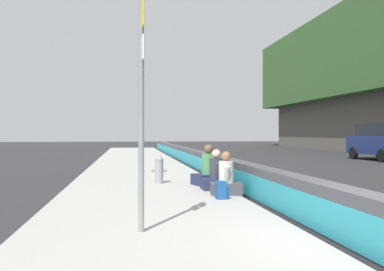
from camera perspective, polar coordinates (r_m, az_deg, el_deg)
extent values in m
plane|color=#2B2B2D|center=(6.55, 21.30, -14.31)|extent=(160.00, 160.00, 0.00)
cube|color=#A8A59E|center=(5.74, -3.28, -15.67)|extent=(80.00, 4.40, 0.14)
cube|color=#47474C|center=(6.45, 21.30, -10.65)|extent=(76.00, 0.44, 0.85)
cube|color=teal|center=(6.36, 19.50, -11.21)|extent=(74.48, 0.01, 0.54)
cylinder|color=gray|center=(6.65, -6.72, 2.81)|extent=(0.09, 0.09, 3.60)
cube|color=yellow|center=(6.88, -6.56, 15.38)|extent=(0.44, 0.02, 0.36)
cube|color=black|center=(6.88, -6.44, 15.38)|extent=(0.30, 0.01, 0.10)
cube|color=white|center=(6.77, -6.55, 11.29)|extent=(0.44, 0.02, 0.36)
cube|color=black|center=(6.77, -6.43, 11.29)|extent=(0.30, 0.01, 0.10)
cylinder|color=gray|center=(13.09, -4.34, -4.74)|extent=(0.24, 0.24, 0.72)
cone|color=gray|center=(13.06, -4.35, -2.81)|extent=(0.26, 0.26, 0.16)
cylinder|color=gray|center=(13.10, -3.60, -4.57)|extent=(0.10, 0.12, 0.10)
cylinder|color=gray|center=(13.07, -5.09, -4.58)|extent=(0.10, 0.12, 0.10)
cube|color=#424247|center=(10.76, 4.53, -6.99)|extent=(0.74, 0.84, 0.28)
cylinder|color=beige|center=(10.72, 4.53, -4.81)|extent=(0.36, 0.36, 0.54)
sphere|color=#8E6647|center=(10.69, 4.53, -2.75)|extent=(0.24, 0.24, 0.24)
cylinder|color=beige|center=(10.92, 4.43, -5.00)|extent=(0.29, 0.16, 0.47)
cylinder|color=beige|center=(10.53, 4.63, -5.20)|extent=(0.29, 0.16, 0.47)
cube|color=#23284C|center=(11.68, 3.22, -6.41)|extent=(0.66, 0.78, 0.29)
cylinder|color=#333842|center=(11.64, 3.22, -4.36)|extent=(0.37, 0.37, 0.55)
sphere|color=beige|center=(11.62, 3.22, -2.43)|extent=(0.24, 0.24, 0.24)
cylinder|color=#333842|center=(11.85, 3.01, -4.55)|extent=(0.28, 0.13, 0.48)
cylinder|color=#333842|center=(11.45, 3.44, -4.72)|extent=(0.28, 0.13, 0.48)
cube|color=#23284C|center=(12.68, 2.20, -5.81)|extent=(0.92, 1.01, 0.32)
cylinder|color=#4C8951|center=(12.64, 2.20, -3.75)|extent=(0.40, 0.40, 0.60)
sphere|color=brown|center=(12.62, 2.20, -1.80)|extent=(0.26, 0.26, 0.26)
cylinder|color=#4C8951|center=(12.84, 1.75, -3.96)|extent=(0.33, 0.22, 0.53)
cylinder|color=#4C8951|center=(12.45, 2.66, -4.09)|extent=(0.33, 0.22, 0.53)
cube|color=navy|center=(10.03, 3.81, -7.20)|extent=(0.32, 0.22, 0.40)
cube|color=navy|center=(10.07, 4.60, -7.52)|extent=(0.22, 0.06, 0.20)
cube|color=navy|center=(28.57, 23.69, -1.17)|extent=(4.83, 1.99, 1.10)
cube|color=black|center=(28.48, 23.81, 0.74)|extent=(3.13, 1.78, 0.80)
cylinder|color=black|center=(29.41, 20.55, -2.19)|extent=(0.76, 0.23, 0.76)
cylinder|color=black|center=(30.37, 23.56, -2.12)|extent=(0.76, 0.23, 0.76)
cylinder|color=black|center=(26.80, 23.83, -2.44)|extent=(0.76, 0.23, 0.76)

